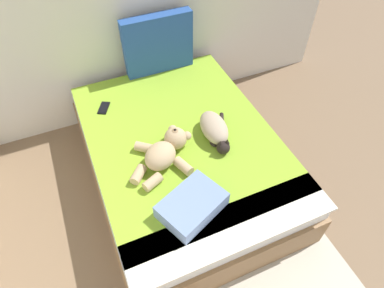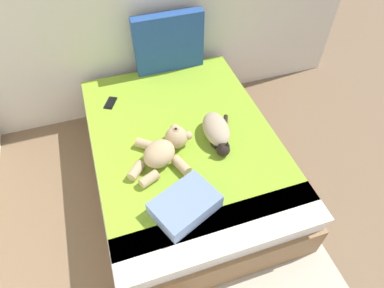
# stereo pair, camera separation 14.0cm
# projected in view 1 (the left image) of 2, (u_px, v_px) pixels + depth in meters

# --- Properties ---
(bed) EXTENTS (1.42, 1.94, 0.50)m
(bed) POSITION_uv_depth(u_px,v_px,m) (183.00, 158.00, 2.70)
(bed) COLOR olive
(bed) RESTS_ON ground_plane
(patterned_cushion) EXTENTS (0.62, 0.11, 0.53)m
(patterned_cushion) POSITION_uv_depth(u_px,v_px,m) (158.00, 44.00, 2.91)
(patterned_cushion) COLOR #264C99
(patterned_cushion) RESTS_ON bed
(cat) EXTENTS (0.28, 0.42, 0.15)m
(cat) POSITION_uv_depth(u_px,v_px,m) (215.00, 130.00, 2.47)
(cat) COLOR tan
(cat) RESTS_ON bed
(teddy_bear) EXTENTS (0.53, 0.44, 0.18)m
(teddy_bear) POSITION_uv_depth(u_px,v_px,m) (165.00, 151.00, 2.32)
(teddy_bear) COLOR tan
(teddy_bear) RESTS_ON bed
(cell_phone) EXTENTS (0.13, 0.16, 0.01)m
(cell_phone) POSITION_uv_depth(u_px,v_px,m) (104.00, 108.00, 2.73)
(cell_phone) COLOR black
(cell_phone) RESTS_ON bed
(throw_pillow) EXTENTS (0.48, 0.41, 0.11)m
(throw_pillow) POSITION_uv_depth(u_px,v_px,m) (192.00, 205.00, 2.06)
(throw_pillow) COLOR #728CB7
(throw_pillow) RESTS_ON bed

